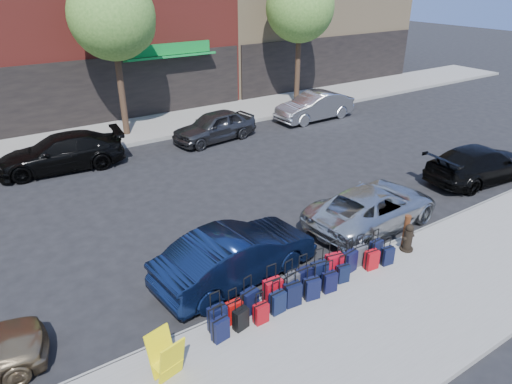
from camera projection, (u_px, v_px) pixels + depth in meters
ground at (211, 217)px, 14.97m from camera, size 120.00×120.00×0.00m
sidewalk_near at (352, 333)px, 10.06m from camera, size 60.00×4.00×0.15m
sidewalk_far at (114, 134)px, 22.45m from camera, size 60.00×4.00×0.15m
curb_near at (295, 286)px, 11.58m from camera, size 60.00×0.08×0.15m
curb_far at (128, 146)px, 20.93m from camera, size 60.00×0.08×0.15m
tree_center at (115, 19)px, 20.07m from camera, size 3.80×3.80×7.27m
tree_right at (302, 9)px, 25.30m from camera, size 3.80×3.80×7.27m
suitcase_front_0 at (217, 318)px, 9.92m from camera, size 0.41×0.23×0.99m
suitcase_front_1 at (234, 311)px, 10.19m from camera, size 0.36×0.21×0.86m
suitcase_front_2 at (250, 302)px, 10.44m from camera, size 0.44×0.30×0.98m
suitcase_front_3 at (273, 291)px, 10.73m from camera, size 0.45×0.26×1.05m
suitcase_front_4 at (290, 286)px, 10.90m from camera, size 0.47×0.31×1.05m
suitcase_front_5 at (304, 279)px, 11.17m from camera, size 0.42×0.23×1.00m
suitcase_front_6 at (319, 273)px, 11.41m from camera, size 0.44×0.29×1.00m
suitcase_front_7 at (334, 266)px, 11.66m from camera, size 0.48×0.33×1.06m
suitcase_front_8 at (350, 261)px, 11.91m from camera, size 0.41×0.26×0.95m
suitcase_front_9 at (360, 255)px, 12.19m from camera, size 0.38×0.23×0.90m
suitcase_front_10 at (376, 250)px, 12.44m from camera, size 0.38×0.22×0.89m
suitcase_back_0 at (220, 329)px, 9.68m from camera, size 0.39×0.26×0.87m
suitcase_back_1 at (241, 319)px, 9.99m from camera, size 0.38×0.26×0.82m
suitcase_back_2 at (261, 313)px, 10.17m from camera, size 0.33×0.20×0.79m
suitcase_back_3 at (278, 302)px, 10.46m from camera, size 0.38×0.23×0.87m
suitcase_back_4 at (292, 294)px, 10.68m from camera, size 0.42×0.27×0.96m
suitcase_back_5 at (312, 288)px, 10.91m from camera, size 0.41×0.28×0.90m
suitcase_back_6 at (329, 282)px, 11.16m from camera, size 0.38×0.25×0.85m
suitcase_back_7 at (343, 273)px, 11.52m from camera, size 0.35×0.23×0.77m
suitcase_back_9 at (372, 260)px, 12.02m from camera, size 0.38×0.25×0.86m
suitcase_back_10 at (387, 256)px, 12.21m from camera, size 0.36×0.24×0.82m
fire_hydrant at (408, 238)px, 12.78m from camera, size 0.41×0.37×0.82m
bollard at (406, 231)px, 12.88m from camera, size 0.18×0.18×1.00m
display_rack at (166, 357)px, 8.71m from camera, size 0.65×0.70×0.97m
car_near_1 at (236, 255)px, 11.65m from camera, size 4.54×2.00×1.45m
car_near_2 at (373, 207)px, 14.23m from camera, size 4.86×2.56×1.30m
car_near_3 at (480, 164)px, 17.36m from camera, size 4.86×2.34×1.36m
car_far_1 at (61, 153)px, 18.35m from camera, size 5.10×2.53×1.42m
car_far_2 at (215, 126)px, 21.53m from camera, size 4.30×2.16×1.40m
car_far_3 at (314, 106)px, 24.59m from camera, size 4.49×1.62×1.47m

